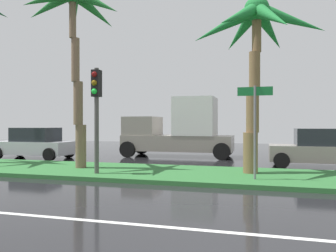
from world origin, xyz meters
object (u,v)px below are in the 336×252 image
Objects in this scene: palm_tree_mid_left at (73,17)px; palm_tree_centre_left at (255,36)px; traffic_signal_median_left at (96,101)px; car_in_traffic_leading at (34,144)px; car_in_traffic_second at (320,149)px; box_truck_lead at (179,130)px; street_name_sign at (255,119)px.

palm_tree_mid_left reaches higher than palm_tree_centre_left.
traffic_signal_median_left is (-5.49, -1.75, -2.39)m from palm_tree_centre_left.
car_in_traffic_second is at bearing -178.84° from car_in_traffic_leading.
traffic_signal_median_left is at bearing -162.35° from palm_tree_centre_left.
palm_tree_mid_left is 1.75× the size of car_in_traffic_second.
box_truck_lead is 7.80m from car_in_traffic_second.
street_name_sign is at bearing 119.03° from box_truck_lead.
palm_tree_mid_left reaches higher than street_name_sign.
palm_tree_mid_left is 8.30m from car_in_traffic_leading.
palm_tree_centre_left is at bearing 90.36° from street_name_sign.
palm_tree_mid_left is at bearing 146.23° from traffic_signal_median_left.
car_in_traffic_second is (8.26, 5.34, -1.93)m from traffic_signal_median_left.
palm_tree_centre_left is 2.14× the size of street_name_sign.
street_name_sign is 9.17m from box_truck_lead.
palm_tree_mid_left is 8.96m from box_truck_lead.
palm_tree_mid_left is 12.02m from car_in_traffic_second.
car_in_traffic_leading is at bearing 140.86° from palm_tree_mid_left.
car_in_traffic_leading is 14.74m from car_in_traffic_second.
palm_tree_centre_left reaches higher than box_truck_lead.
palm_tree_centre_left is at bearing 52.37° from car_in_traffic_second.
box_truck_lead is at bearing 69.75° from palm_tree_mid_left.
traffic_signal_median_left reaches higher than box_truck_lead.
traffic_signal_median_left is at bearing 32.89° from car_in_traffic_second.
box_truck_lead is at bearing 82.70° from traffic_signal_median_left.
street_name_sign is at bearing -89.64° from palm_tree_centre_left.
car_in_traffic_second is (14.73, 0.30, 0.00)m from car_in_traffic_leading.
palm_tree_mid_left is at bearing 69.75° from box_truck_lead.
street_name_sign is 12.96m from car_in_traffic_leading.
palm_tree_mid_left reaches higher than box_truck_lead.
box_truck_lead is (-4.43, 6.49, -3.60)m from palm_tree_centre_left.
palm_tree_mid_left is at bearing 173.30° from street_name_sign.
car_in_traffic_leading is at bearing 164.60° from palm_tree_centre_left.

